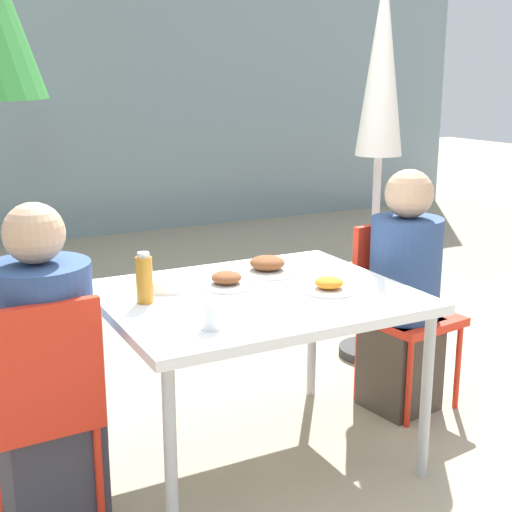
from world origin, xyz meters
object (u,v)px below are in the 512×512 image
Objects in this scene: chair_left at (37,399)px; closed_umbrella at (381,96)px; chair_right at (398,299)px; bottle at (144,279)px; drinking_cup at (211,316)px; salad_bowl at (166,285)px; person_left at (45,380)px; person_right at (404,298)px.

chair_left is 2.38m from closed_umbrella.
bottle reaches higher than chair_right.
bottle is at bearing 105.82° from drinking_cup.
bottle is 0.18m from salad_bowl.
drinking_cup is (0.57, -0.18, 0.26)m from chair_left.
person_left is (0.05, 0.08, 0.03)m from chair_left.
drinking_cup reaches higher than salad_bowl.
closed_umbrella is (0.28, 0.61, 0.92)m from person_right.
drinking_cup is (0.52, -0.26, 0.23)m from person_left.
drinking_cup is (0.11, -0.38, -0.05)m from bottle.
chair_left is 4.48× the size of bottle.
closed_umbrella reaches higher than drinking_cup.
chair_left is 9.81× the size of drinking_cup.
salad_bowl is (0.54, 0.23, 0.21)m from person_left.
chair_right is at bearing 7.68° from chair_left.
bottle is 1.39× the size of salad_bowl.
salad_bowl is (-1.44, -0.53, -0.71)m from closed_umbrella.
chair_left is at bearing 2.46° from chair_right.
chair_left is 1.81m from chair_right.
closed_umbrella is at bearing 20.12° from chair_left.
person_left is 0.55× the size of closed_umbrella.
bottle is at bearing -138.76° from salad_bowl.
chair_right is 0.10m from person_right.
salad_bowl is at bearing 41.24° from bottle.
person_left is 8.28× the size of salad_bowl.
bottle is 2.19× the size of drinking_cup.
chair_right is at bearing 5.26° from bottle.
person_right reaches higher than bottle.
person_left is 0.62m from salad_bowl.
salad_bowl is (-1.20, -0.01, 0.24)m from chair_right.
person_left is 5.97× the size of bottle.
person_left is at bearing 57.95° from chair_left.
closed_umbrella is at bearing 18.56° from person_left.
person_right is at bearing 2.62° from person_left.
chair_left is at bearing -152.13° from salad_bowl.
closed_umbrella is at bearing 22.40° from bottle.
person_left is 0.51m from bottle.
person_left is at bearing -164.13° from bottle.
closed_umbrella reaches higher than person_right.
chair_right is at bearing 5.31° from person_left.
chair_right is (1.78, 0.32, 0.00)m from chair_left.
chair_right is 0.41× the size of closed_umbrella.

